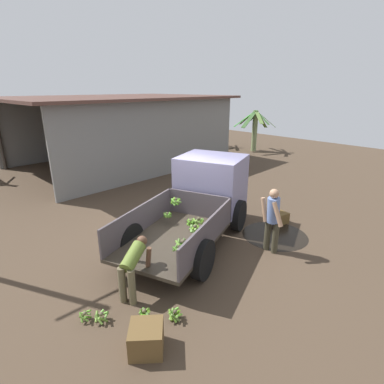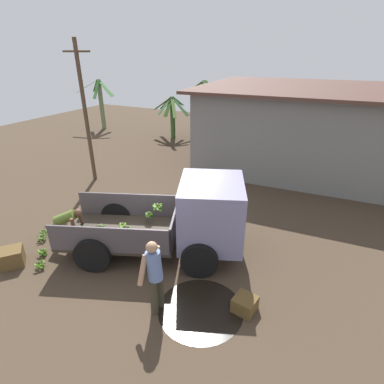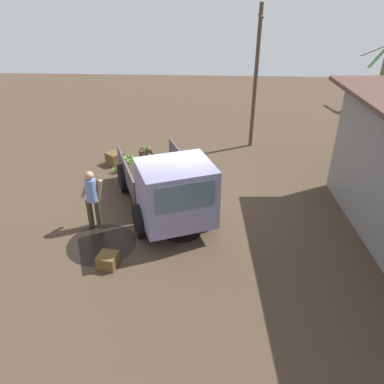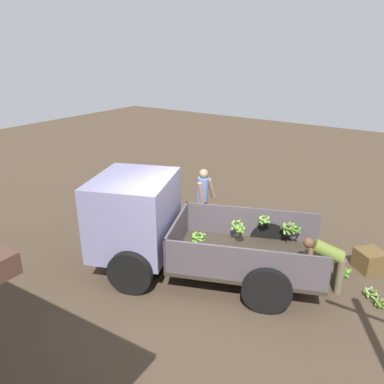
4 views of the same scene
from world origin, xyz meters
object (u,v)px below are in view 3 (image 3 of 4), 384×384
at_px(banana_bunch_on_ground_3, 129,166).
at_px(wooden_crate_1, 108,260).
at_px(utility_pole, 256,77).
at_px(person_foreground_visitor, 92,197).
at_px(banana_bunch_on_ground_1, 144,159).
at_px(person_worker_loading, 146,154).
at_px(banana_bunch_on_ground_0, 116,170).
at_px(banana_bunch_on_ground_2, 151,157).
at_px(cargo_truck, 171,190).
at_px(wooden_crate_0, 115,158).

xyz_separation_m(banana_bunch_on_ground_3, wooden_crate_1, (5.32, 0.57, 0.06)).
distance_m(utility_pole, person_foreground_visitor, 7.96).
relative_size(banana_bunch_on_ground_1, wooden_crate_1, 0.66).
distance_m(person_foreground_visitor, person_worker_loading, 3.53).
height_order(banana_bunch_on_ground_0, banana_bunch_on_ground_2, banana_bunch_on_ground_0).
relative_size(banana_bunch_on_ground_0, banana_bunch_on_ground_1, 0.94).
bearing_deg(cargo_truck, banana_bunch_on_ground_2, 174.64).
xyz_separation_m(utility_pole, person_worker_loading, (2.67, -3.91, -2.08)).
bearing_deg(banana_bunch_on_ground_1, wooden_crate_1, 1.08).
bearing_deg(banana_bunch_on_ground_2, banana_bunch_on_ground_1, -47.23).
bearing_deg(wooden_crate_1, utility_pole, 152.58).
distance_m(banana_bunch_on_ground_3, wooden_crate_1, 5.35).
distance_m(cargo_truck, wooden_crate_1, 2.47).
relative_size(banana_bunch_on_ground_0, wooden_crate_1, 0.61).
height_order(person_foreground_visitor, banana_bunch_on_ground_0, person_foreground_visitor).
xyz_separation_m(cargo_truck, banana_bunch_on_ground_2, (-4.27, -1.25, -0.96)).
height_order(banana_bunch_on_ground_3, wooden_crate_1, wooden_crate_1).
bearing_deg(banana_bunch_on_ground_0, cargo_truck, 36.83).
relative_size(banana_bunch_on_ground_0, wooden_crate_0, 0.52).
bearing_deg(banana_bunch_on_ground_0, person_foreground_visitor, 3.45).
bearing_deg(cargo_truck, banana_bunch_on_ground_0, -164.88).
bearing_deg(person_worker_loading, person_foreground_visitor, -40.88).
relative_size(utility_pole, banana_bunch_on_ground_1, 18.41).
bearing_deg(banana_bunch_on_ground_2, banana_bunch_on_ground_0, -42.22).
distance_m(banana_bunch_on_ground_1, banana_bunch_on_ground_3, 0.75).
xyz_separation_m(banana_bunch_on_ground_1, wooden_crate_1, (5.92, 0.11, 0.05)).
xyz_separation_m(banana_bunch_on_ground_2, wooden_crate_0, (0.44, -1.26, 0.11)).
distance_m(person_foreground_visitor, banana_bunch_on_ground_0, 3.38).
bearing_deg(person_foreground_visitor, wooden_crate_1, -155.31).
relative_size(person_foreground_visitor, banana_bunch_on_ground_0, 6.13).
height_order(person_foreground_visitor, banana_bunch_on_ground_2, person_foreground_visitor).
bearing_deg(cargo_truck, person_foreground_visitor, -106.84).
xyz_separation_m(person_foreground_visitor, banana_bunch_on_ground_3, (-3.65, 0.19, -0.81)).
distance_m(banana_bunch_on_ground_1, banana_bunch_on_ground_2, 0.29).
distance_m(cargo_truck, person_worker_loading, 3.49).
bearing_deg(banana_bunch_on_ground_2, wooden_crate_1, -0.97).
bearing_deg(banana_bunch_on_ground_1, banana_bunch_on_ground_2, 132.77).
height_order(cargo_truck, banana_bunch_on_ground_3, cargo_truck).
xyz_separation_m(banana_bunch_on_ground_0, wooden_crate_0, (-0.74, -0.19, 0.11)).
xyz_separation_m(banana_bunch_on_ground_1, wooden_crate_0, (0.24, -1.04, 0.11)).
bearing_deg(wooden_crate_0, banana_bunch_on_ground_2, 109.16).
xyz_separation_m(cargo_truck, banana_bunch_on_ground_0, (-3.09, -2.32, -0.96)).
bearing_deg(person_worker_loading, banana_bunch_on_ground_0, -109.02).
xyz_separation_m(utility_pole, banana_bunch_on_ground_2, (1.63, -3.92, -2.66)).
relative_size(person_foreground_visitor, person_worker_loading, 1.49).
bearing_deg(banana_bunch_on_ground_0, person_worker_loading, 97.42).
bearing_deg(banana_bunch_on_ground_3, utility_pole, 117.86).
bearing_deg(person_worker_loading, wooden_crate_1, -27.73).
bearing_deg(banana_bunch_on_ground_3, banana_bunch_on_ground_0, -45.73).
xyz_separation_m(person_foreground_visitor, banana_bunch_on_ground_0, (-3.27, -0.20, -0.81)).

